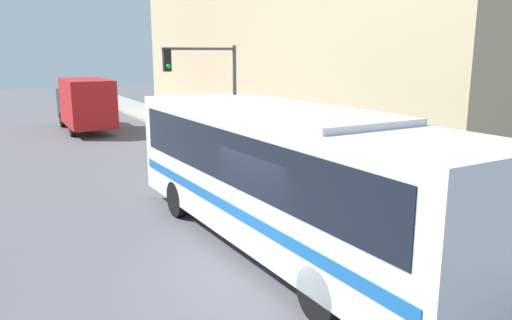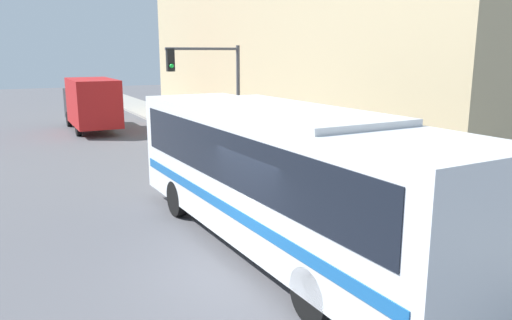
# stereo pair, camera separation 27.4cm
# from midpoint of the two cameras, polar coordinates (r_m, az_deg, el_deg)

# --- Properties ---
(ground_plane) EXTENTS (120.00, 120.00, 0.00)m
(ground_plane) POSITION_cam_midpoint_polar(r_m,az_deg,el_deg) (10.33, -2.08, -13.24)
(ground_plane) COLOR #515156
(sidewalk) EXTENTS (2.91, 70.00, 0.16)m
(sidewalk) POSITION_cam_midpoint_polar(r_m,az_deg,el_deg) (30.43, -8.57, 3.86)
(sidewalk) COLOR gray
(sidewalk) RESTS_ON ground_plane
(building_facade) EXTENTS (6.00, 29.57, 8.68)m
(building_facade) POSITION_cam_midpoint_polar(r_m,az_deg,el_deg) (28.18, 2.88, 12.01)
(building_facade) COLOR tan
(building_facade) RESTS_ON ground_plane
(city_bus) EXTENTS (2.99, 11.00, 3.28)m
(city_bus) POSITION_cam_midpoint_polar(r_m,az_deg,el_deg) (11.13, 2.02, -1.01)
(city_bus) COLOR silver
(city_bus) RESTS_ON ground_plane
(delivery_truck) EXTENTS (2.30, 6.81, 2.98)m
(delivery_truck) POSITION_cam_midpoint_polar(r_m,az_deg,el_deg) (30.14, -19.23, 6.20)
(delivery_truck) COLOR #B21919
(delivery_truck) RESTS_ON ground_plane
(fire_hydrant) EXTENTS (0.21, 0.28, 0.77)m
(fire_hydrant) POSITION_cam_midpoint_polar(r_m,az_deg,el_deg) (16.33, 7.02, -1.66)
(fire_hydrant) COLOR gold
(fire_hydrant) RESTS_ON sidewalk
(traffic_light_pole) EXTENTS (3.28, 0.35, 4.56)m
(traffic_light_pole) POSITION_cam_midpoint_polar(r_m,az_deg,el_deg) (21.35, -5.81, 9.20)
(traffic_light_pole) COLOR #47474C
(traffic_light_pole) RESTS_ON sidewalk
(parking_meter) EXTENTS (0.14, 0.14, 1.34)m
(parking_meter) POSITION_cam_midpoint_polar(r_m,az_deg,el_deg) (18.98, 1.29, 2.00)
(parking_meter) COLOR #47474C
(parking_meter) RESTS_ON sidewalk
(pedestrian_near_corner) EXTENTS (0.34, 0.34, 1.66)m
(pedestrian_near_corner) POSITION_cam_midpoint_polar(r_m,az_deg,el_deg) (25.02, -3.98, 4.30)
(pedestrian_near_corner) COLOR #47382D
(pedestrian_near_corner) RESTS_ON sidewalk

